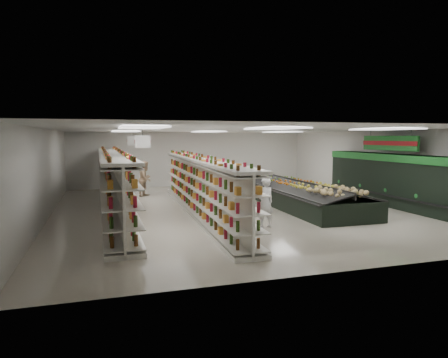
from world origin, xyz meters
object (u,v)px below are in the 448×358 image
object	(u,v)px
produce_island	(303,195)
soda_endcap	(201,175)
gondola_left	(113,185)
shopper_background	(145,179)
gondola_center	(200,189)
shopper_main	(265,202)

from	to	relation	value
produce_island	soda_endcap	xyz separation A→B (m)	(-2.70, 6.72, 0.33)
gondola_left	soda_endcap	distance (m)	7.23
produce_island	soda_endcap	distance (m)	7.25
produce_island	shopper_background	world-z (taller)	shopper_background
shopper_background	gondola_center	bearing A→B (deg)	-130.74
shopper_background	soda_endcap	bearing A→B (deg)	-29.73
gondola_left	soda_endcap	size ratio (longest dim) A/B	7.78
gondola_left	produce_island	distance (m)	7.69
gondola_center	produce_island	world-z (taller)	gondola_center
soda_endcap	shopper_main	size ratio (longest dim) A/B	1.04
gondola_left	gondola_center	bearing A→B (deg)	-26.57
produce_island	shopper_background	xyz separation A→B (m)	(-5.92, 5.11, 0.37)
gondola_center	produce_island	size ratio (longest dim) A/B	1.67
gondola_left	shopper_main	world-z (taller)	gondola_left
gondola_center	gondola_left	bearing A→B (deg)	155.81
produce_island	shopper_background	size ratio (longest dim) A/B	4.23
gondola_center	soda_endcap	size ratio (longest dim) A/B	7.17
shopper_main	soda_endcap	bearing A→B (deg)	-101.24
produce_island	shopper_main	world-z (taller)	shopper_main
gondola_center	shopper_main	size ratio (longest dim) A/B	7.47
soda_endcap	gondola_left	bearing A→B (deg)	-132.15
gondola_center	shopper_main	distance (m)	3.20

